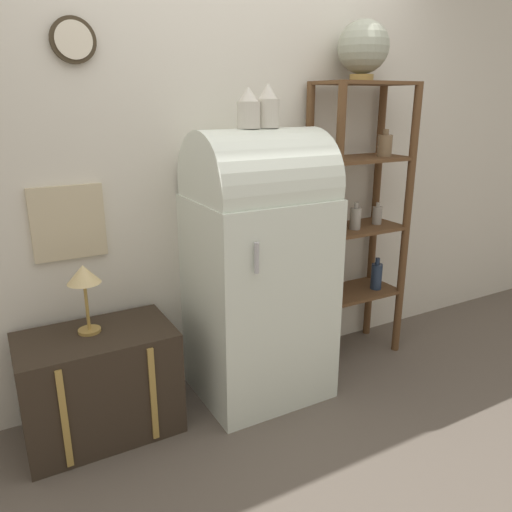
# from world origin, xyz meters

# --- Properties ---
(ground_plane) EXTENTS (12.00, 12.00, 0.00)m
(ground_plane) POSITION_xyz_m (0.00, 0.00, 0.00)
(ground_plane) COLOR #60564C
(wall_back) EXTENTS (7.00, 0.09, 2.70)m
(wall_back) POSITION_xyz_m (-0.00, 0.57, 1.35)
(wall_back) COLOR silver
(wall_back) RESTS_ON ground_plane
(refrigerator) EXTENTS (0.71, 0.64, 1.52)m
(refrigerator) POSITION_xyz_m (-0.00, 0.25, 0.79)
(refrigerator) COLOR silver
(refrigerator) RESTS_ON ground_plane
(suitcase_trunk) EXTENTS (0.75, 0.46, 0.56)m
(suitcase_trunk) POSITION_xyz_m (-0.91, 0.29, 0.28)
(suitcase_trunk) COLOR #33281E
(suitcase_trunk) RESTS_ON ground_plane
(shelf_unit) EXTENTS (0.62, 0.35, 1.76)m
(shelf_unit) POSITION_xyz_m (0.79, 0.35, 0.98)
(shelf_unit) COLOR brown
(shelf_unit) RESTS_ON ground_plane
(globe) EXTENTS (0.30, 0.30, 0.34)m
(globe) POSITION_xyz_m (0.77, 0.38, 1.94)
(globe) COLOR #AD8942
(globe) RESTS_ON shelf_unit
(vase_left) EXTENTS (0.12, 0.12, 0.20)m
(vase_left) POSITION_xyz_m (-0.06, 0.25, 1.61)
(vase_left) COLOR beige
(vase_left) RESTS_ON refrigerator
(vase_center) EXTENTS (0.11, 0.11, 0.22)m
(vase_center) POSITION_xyz_m (0.05, 0.25, 1.62)
(vase_center) COLOR beige
(vase_center) RESTS_ON refrigerator
(desk_lamp) EXTENTS (0.16, 0.16, 0.35)m
(desk_lamp) POSITION_xyz_m (-0.92, 0.32, 0.83)
(desk_lamp) COLOR #AD8942
(desk_lamp) RESTS_ON suitcase_trunk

